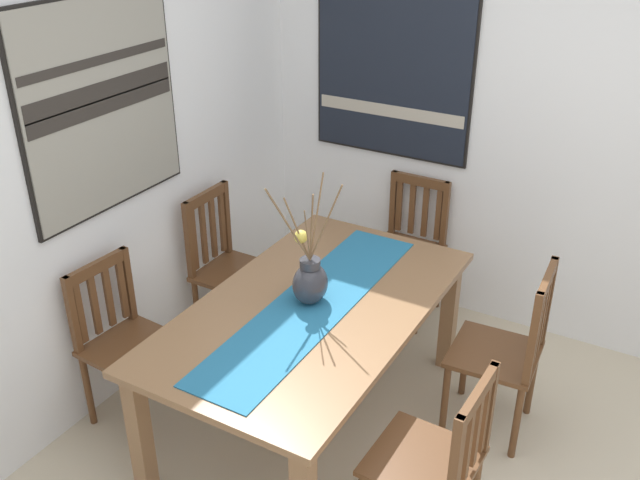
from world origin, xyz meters
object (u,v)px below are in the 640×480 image
at_px(chair_4, 228,265).
at_px(painting_on_side_wall, 393,67).
at_px(centerpiece_vase, 310,280).
at_px(chair_2, 408,245).
at_px(chair_0, 436,461).
at_px(painting_on_back_wall, 102,105).
at_px(dining_table, 313,322).
at_px(chair_3, 125,340).
at_px(chair_1, 508,350).

height_order(chair_4, painting_on_side_wall, painting_on_side_wall).
xyz_separation_m(centerpiece_vase, chair_2, (1.24, 0.00, -0.38)).
relative_size(centerpiece_vase, chair_0, 0.71).
bearing_deg(chair_2, chair_0, -153.10).
xyz_separation_m(chair_0, painting_on_back_wall, (0.26, 1.89, 1.12)).
relative_size(dining_table, chair_3, 2.00).
distance_m(chair_2, chair_4, 1.16).
bearing_deg(centerpiece_vase, dining_table, -123.29).
bearing_deg(dining_table, chair_1, -62.78).
height_order(chair_2, painting_on_back_wall, painting_on_back_wall).
xyz_separation_m(chair_3, chair_4, (0.87, -0.01, 0.02)).
height_order(chair_2, chair_3, chair_2).
xyz_separation_m(chair_3, painting_on_side_wall, (1.85, -0.59, 1.07)).
bearing_deg(centerpiece_vase, chair_2, 0.05).
distance_m(dining_table, centerpiece_vase, 0.22).
height_order(chair_3, painting_on_side_wall, painting_on_side_wall).
bearing_deg(chair_3, chair_4, -0.65).
bearing_deg(chair_3, chair_2, -26.68).
relative_size(dining_table, chair_0, 1.97).
distance_m(dining_table, painting_on_back_wall, 1.45).
bearing_deg(painting_on_side_wall, chair_2, -126.83).
relative_size(dining_table, painting_on_side_wall, 1.60).
height_order(chair_3, painting_on_back_wall, painting_on_back_wall).
bearing_deg(chair_3, painting_on_side_wall, -17.77).
distance_m(centerpiece_vase, painting_on_side_wall, 1.60).
bearing_deg(chair_4, centerpiece_vase, -117.47).
bearing_deg(centerpiece_vase, chair_0, -117.17).
height_order(chair_0, chair_1, chair_1).
xyz_separation_m(dining_table, chair_1, (0.44, -0.86, -0.14)).
bearing_deg(chair_0, chair_4, 62.68).
bearing_deg(painting_on_side_wall, chair_4, 149.38).
xyz_separation_m(chair_2, painting_on_side_wall, (0.18, 0.25, 1.07)).
bearing_deg(chair_4, chair_1, -90.27).
bearing_deg(chair_4, chair_0, -117.32).
bearing_deg(painting_on_side_wall, chair_0, -149.49).
distance_m(chair_1, painting_on_side_wall, 1.83).
relative_size(chair_0, painting_on_side_wall, 0.81).
bearing_deg(chair_2, centerpiece_vase, -179.95).
xyz_separation_m(chair_1, chair_3, (-0.86, 1.72, -0.02)).
height_order(chair_1, painting_on_back_wall, painting_on_back_wall).
bearing_deg(dining_table, chair_4, 62.35).
relative_size(chair_3, painting_on_back_wall, 0.86).
height_order(chair_1, chair_2, chair_1).
distance_m(chair_0, chair_4, 1.89).
relative_size(painting_on_back_wall, painting_on_side_wall, 0.93).
bearing_deg(chair_1, painting_on_side_wall, 48.58).
bearing_deg(chair_0, centerpiece_vase, 62.83).
height_order(centerpiece_vase, chair_4, centerpiece_vase).
distance_m(centerpiece_vase, chair_2, 1.29).
height_order(centerpiece_vase, chair_2, centerpiece_vase).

